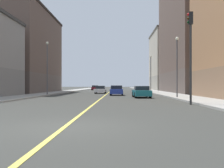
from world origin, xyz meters
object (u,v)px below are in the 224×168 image
object	(u,v)px
building_left_mid	(193,26)
car_teal	(141,92)
car_white	(101,90)
car_blue	(117,91)
street_lamp_right_near	(47,62)
building_left_far	(170,61)
traffic_light_left_near	(190,45)
street_lamp_left_far	(151,70)
car_maroon	(95,88)
building_right_midblock	(25,52)
street_lamp_left_near	(177,60)

from	to	relation	value
building_left_mid	car_teal	size ratio (longest dim) A/B	5.27
car_white	car_blue	distance (m)	8.58
street_lamp_right_near	building_left_far	bearing A→B (deg)	55.90
traffic_light_left_near	street_lamp_right_near	bearing A→B (deg)	130.73
street_lamp_left_far	car_white	distance (m)	11.93
car_teal	street_lamp_right_near	bearing A→B (deg)	151.97
building_left_far	street_lamp_right_near	world-z (taller)	building_left_far
car_maroon	car_blue	distance (m)	36.61
building_left_far	car_white	distance (m)	32.05
traffic_light_left_near	car_teal	distance (m)	11.82
traffic_light_left_near	car_maroon	bearing A→B (deg)	102.11
street_lamp_left_far	street_lamp_right_near	bearing A→B (deg)	-137.47
traffic_light_left_near	street_lamp_right_near	xyz separation A→B (m)	(-15.14, 17.59, 0.26)
building_left_mid	street_lamp_right_near	bearing A→B (deg)	-153.07
building_left_far	traffic_light_left_near	bearing A→B (deg)	-99.11
building_right_midblock	car_white	distance (m)	16.37
building_left_far	car_blue	size ratio (longest dim) A/B	4.47
car_teal	car_blue	world-z (taller)	car_blue
traffic_light_left_near	car_blue	xyz separation A→B (m)	(-5.49, 17.78, -3.65)
building_left_mid	car_maroon	distance (m)	33.49
building_right_midblock	street_lamp_right_near	bearing A→B (deg)	-59.24
building_left_far	car_blue	bearing A→B (deg)	-111.87
street_lamp_left_near	building_left_mid	bearing A→B (deg)	70.14
street_lamp_right_near	car_white	distance (m)	11.49
car_white	car_maroon	bearing A→B (deg)	96.73
car_maroon	street_lamp_right_near	bearing A→B (deg)	-95.64
building_left_far	car_maroon	world-z (taller)	building_left_far
building_left_far	car_white	size ratio (longest dim) A/B	3.98
building_left_far	car_teal	world-z (taller)	building_left_far
building_left_mid	street_lamp_left_near	xyz separation A→B (m)	(-7.37, -20.41, -8.03)
street_lamp_left_near	building_left_far	bearing A→B (deg)	80.32
street_lamp_right_near	street_lamp_left_far	distance (m)	21.93
building_left_mid	car_white	world-z (taller)	building_left_mid
car_blue	street_lamp_right_near	bearing A→B (deg)	-178.87
building_right_midblock	car_maroon	xyz separation A→B (m)	(10.96, 23.90, -6.90)
car_teal	building_left_far	bearing A→B (deg)	75.10
building_right_midblock	car_teal	xyz separation A→B (m)	(19.89, -19.05, -6.92)
street_lamp_left_near	street_lamp_right_near	xyz separation A→B (m)	(-16.16, 8.46, 0.48)
street_lamp_left_near	car_teal	size ratio (longest dim) A/B	1.39
car_teal	car_maroon	bearing A→B (deg)	101.74
car_teal	car_white	distance (m)	15.99
building_right_midblock	car_blue	world-z (taller)	building_right_midblock
car_white	car_blue	world-z (taller)	car_blue
building_left_far	building_left_mid	bearing A→B (deg)	-90.00
building_left_mid	street_lamp_right_near	distance (m)	27.45
car_teal	car_white	world-z (taller)	car_teal
street_lamp_left_near	car_blue	size ratio (longest dim) A/B	1.63
building_left_mid	traffic_light_left_near	size ratio (longest dim) A/B	3.59
building_right_midblock	car_white	bearing A→B (deg)	-15.96
building_right_midblock	street_lamp_left_near	bearing A→B (deg)	-41.54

